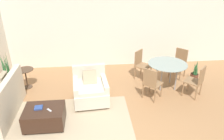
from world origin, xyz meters
TOP-DOWN VIEW (x-y plane):
  - wall_back at (0.00, 3.88)m, footprint 12.00×0.06m
  - area_rug at (-1.10, 0.85)m, footprint 2.84×1.75m
  - armchair at (-0.59, 1.62)m, footprint 0.92×0.98m
  - ottoman at (-1.61, 0.74)m, footprint 0.86×0.67m
  - book_stack at (-1.72, 0.78)m, footprint 0.18×0.17m
  - tv_remote_primary at (-1.48, 0.68)m, footprint 0.13×0.13m
  - potted_plant at (-2.95, 2.53)m, footprint 0.34×0.34m
  - side_table at (-2.43, 2.50)m, footprint 0.48×0.48m
  - dining_table at (1.61, 2.15)m, footprint 1.10×1.10m
  - dining_chair_near_left at (0.99, 1.54)m, footprint 0.59×0.59m
  - dining_chair_near_right at (2.23, 1.54)m, footprint 0.59×0.59m
  - dining_chair_far_left at (0.99, 2.77)m, footprint 0.59×0.59m
  - dining_chair_far_right at (2.23, 2.77)m, footprint 0.59×0.59m
  - potted_plant_small at (2.61, 2.42)m, footprint 0.24×0.24m

SIDE VIEW (x-z plane):
  - area_rug at x=-1.10m, z-range 0.00..0.01m
  - potted_plant_small at x=2.61m, z-range -0.15..0.55m
  - ottoman at x=-1.61m, z-range 0.02..0.45m
  - potted_plant at x=-2.95m, z-range -0.27..0.84m
  - armchair at x=-0.59m, z-range -0.09..0.78m
  - side_table at x=-2.43m, z-range 0.12..0.70m
  - tv_remote_primary at x=-1.48m, z-range 0.43..0.44m
  - book_stack at x=-1.72m, z-range 0.43..0.46m
  - dining_chair_near_left at x=0.99m, z-range 0.07..0.97m
  - dining_chair_near_right at x=2.23m, z-range 0.07..0.97m
  - dining_chair_far_left at x=0.99m, z-range 0.07..0.97m
  - dining_chair_far_right at x=2.23m, z-range 0.07..0.97m
  - dining_table at x=1.61m, z-range 0.29..1.02m
  - wall_back at x=0.00m, z-range 0.00..2.75m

